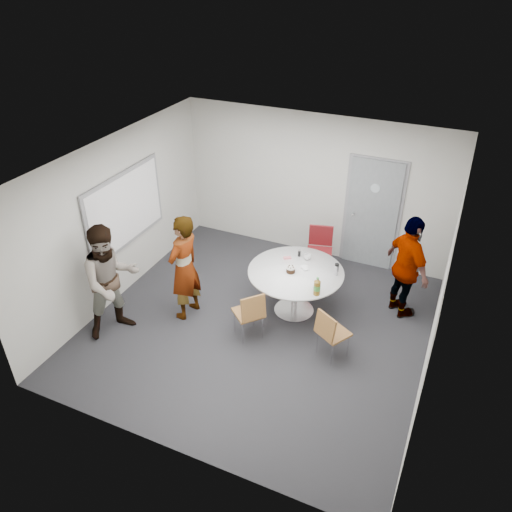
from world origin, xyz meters
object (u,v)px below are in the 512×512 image
at_px(whiteboard, 126,209).
at_px(table, 297,278).
at_px(chair_far, 320,246).
at_px(person_left, 111,281).
at_px(person_main, 184,268).
at_px(door, 372,214).
at_px(chair_near_left, 250,312).
at_px(chair_near_right, 330,331).
at_px(person_right, 407,268).

distance_m(whiteboard, table, 2.98).
distance_m(table, chair_far, 1.24).
bearing_deg(person_left, person_main, -12.98).
relative_size(table, chair_far, 1.62).
xyz_separation_m(chair_far, person_left, (-2.33, -2.77, 0.34)).
xyz_separation_m(table, chair_far, (-0.01, 1.24, -0.10)).
bearing_deg(whiteboard, door, 32.66).
bearing_deg(person_main, whiteboard, -99.21).
bearing_deg(chair_near_left, chair_far, 31.31).
bearing_deg(person_main, chair_far, 149.23).
xyz_separation_m(chair_near_left, chair_near_right, (1.19, 0.08, -0.02)).
distance_m(door, whiteboard, 4.25).
xyz_separation_m(door, whiteboard, (-3.56, -2.28, 0.42)).
height_order(chair_near_left, person_main, person_main).
bearing_deg(person_right, table, 71.34).
xyz_separation_m(whiteboard, chair_near_right, (3.65, -0.44, -0.96)).
distance_m(door, chair_near_right, 2.77).
xyz_separation_m(table, person_left, (-2.34, -1.53, 0.24)).
height_order(whiteboard, person_right, whiteboard).
height_order(door, chair_near_left, door).
height_order(whiteboard, chair_near_left, whiteboard).
bearing_deg(person_left, door, -9.88).
distance_m(door, person_right, 1.52).
bearing_deg(whiteboard, person_main, -16.61).
relative_size(whiteboard, person_main, 1.08).
xyz_separation_m(door, person_left, (-3.05, -3.44, -0.12)).
relative_size(table, person_left, 0.83).
distance_m(table, chair_near_left, 0.98).
height_order(whiteboard, chair_far, whiteboard).
height_order(table, chair_near_left, table).
distance_m(door, person_main, 3.51).
bearing_deg(table, person_right, 23.34).
distance_m(whiteboard, chair_far, 3.38).
distance_m(door, chair_near_left, 3.05).
height_order(whiteboard, chair_near_right, whiteboard).
height_order(chair_near_left, person_right, person_right).
bearing_deg(person_main, chair_near_left, 90.74).
xyz_separation_m(door, person_right, (0.85, -1.24, -0.16)).
height_order(door, table, door).
height_order(chair_near_right, person_left, person_left).
bearing_deg(person_right, chair_near_left, 86.63).
xyz_separation_m(whiteboard, person_main, (1.28, -0.38, -0.57)).
xyz_separation_m(chair_far, person_main, (-1.56, -1.99, 0.31)).
bearing_deg(person_right, chair_far, 28.08).
bearing_deg(person_right, chair_near_right, 110.80).
relative_size(door, person_main, 1.20).
relative_size(person_main, person_left, 0.97).
bearing_deg(chair_near_left, table, 17.56).
relative_size(door, chair_near_left, 2.54).
relative_size(person_main, person_right, 1.02).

